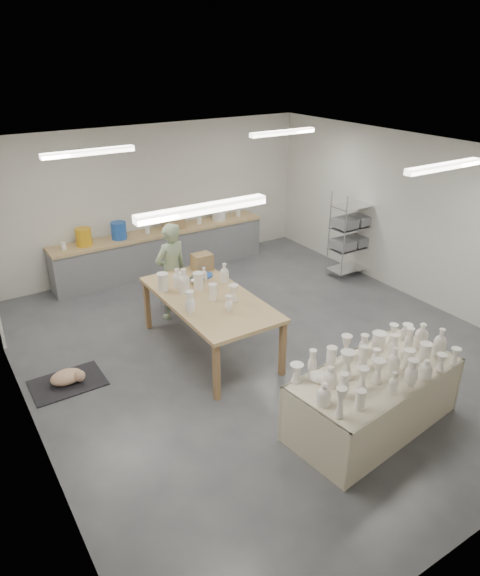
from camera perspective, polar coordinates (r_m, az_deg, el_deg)
room at (r=7.42m, az=1.64°, el=7.14°), size 8.00×8.02×3.00m
back_counter at (r=10.97m, az=-8.67°, el=4.25°), size 4.60×0.60×1.24m
wire_shelf at (r=10.77m, az=12.32°, el=5.99°), size 0.88×0.48×1.80m
drying_table at (r=6.71m, az=14.62°, el=-11.47°), size 2.34×1.30×1.15m
work_table at (r=7.90m, az=-3.91°, el=-0.64°), size 1.25×2.48×1.30m
rug at (r=7.84m, az=-18.60°, el=-9.96°), size 1.00×0.70×0.02m
cat at (r=7.77m, az=-18.53°, el=-9.32°), size 0.49×0.37×0.20m
potter at (r=8.89m, az=-7.62°, el=1.84°), size 0.71×0.54×1.73m
red_stool at (r=9.34m, az=-8.16°, el=-0.67°), size 0.44×0.44×0.36m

